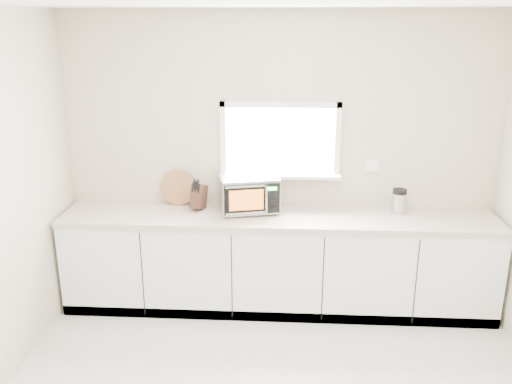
{
  "coord_description": "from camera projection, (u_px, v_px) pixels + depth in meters",
  "views": [
    {
      "loc": [
        0.08,
        -2.89,
        2.6
      ],
      "look_at": [
        -0.19,
        1.55,
        1.18
      ],
      "focal_mm": 38.0,
      "sensor_mm": 36.0,
      "label": 1
    }
  ],
  "objects": [
    {
      "name": "countertop",
      "position": [
        278.0,
        217.0,
        4.88
      ],
      "size": [
        3.92,
        0.64,
        0.04
      ],
      "primitive_type": "cube",
      "color": "#BFAE9E",
      "rests_on": "cabinets"
    },
    {
      "name": "back_wall",
      "position": [
        280.0,
        159.0,
        5.03
      ],
      "size": [
        4.0,
        0.17,
        2.7
      ],
      "color": "#BFAE98",
      "rests_on": "ground"
    },
    {
      "name": "coffee_grinder",
      "position": [
        399.0,
        201.0,
        4.91
      ],
      "size": [
        0.17,
        0.17,
        0.23
      ],
      "rotation": [
        0.0,
        0.0,
        0.33
      ],
      "color": "#ADAFB4",
      "rests_on": "countertop"
    },
    {
      "name": "knife_block",
      "position": [
        199.0,
        196.0,
        4.99
      ],
      "size": [
        0.15,
        0.23,
        0.3
      ],
      "rotation": [
        0.0,
        0.0,
        -0.29
      ],
      "color": "#3F2216",
      "rests_on": "countertop"
    },
    {
      "name": "cutting_board",
      "position": [
        178.0,
        188.0,
        5.12
      ],
      "size": [
        0.33,
        0.08,
        0.33
      ],
      "primitive_type": "cylinder",
      "rotation": [
        1.4,
        0.0,
        0.0
      ],
      "color": "#A2643E",
      "rests_on": "countertop"
    },
    {
      "name": "microwave",
      "position": [
        248.0,
        192.0,
        4.94
      ],
      "size": [
        0.6,
        0.52,
        0.34
      ],
      "rotation": [
        0.0,
        0.0,
        0.25
      ],
      "color": "black",
      "rests_on": "countertop"
    },
    {
      "name": "cabinets",
      "position": [
        278.0,
        263.0,
        5.03
      ],
      "size": [
        3.92,
        0.6,
        0.88
      ],
      "primitive_type": "cube",
      "color": "white",
      "rests_on": "ground"
    }
  ]
}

